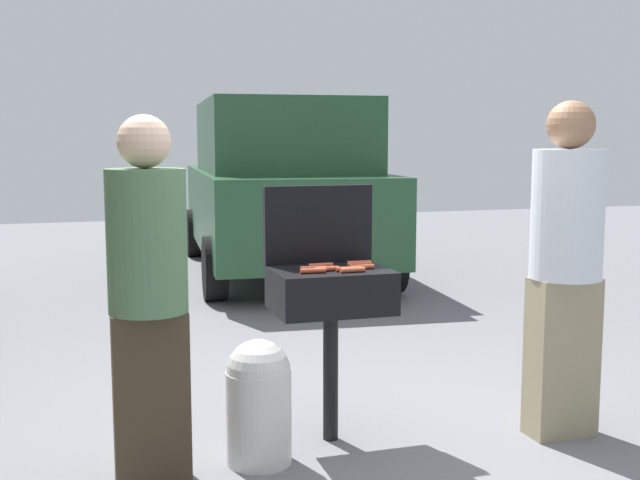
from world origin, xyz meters
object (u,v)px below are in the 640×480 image
at_px(hot_dog_1, 359,263).
at_px(hot_dog_3, 359,265).
at_px(hot_dog_0, 313,271).
at_px(person_right, 566,257).
at_px(hot_dog_6, 326,269).
at_px(hot_dog_5, 349,269).
at_px(propane_tank, 259,399).
at_px(hot_dog_8, 313,268).
at_px(parked_minivan, 280,187).
at_px(hot_dog_7, 321,266).
at_px(bbq_grill, 331,296).
at_px(person_left, 148,289).
at_px(hot_dog_2, 362,267).
at_px(hot_dog_4, 353,270).

height_order(hot_dog_1, hot_dog_3, same).
distance_m(hot_dog_0, person_right, 1.34).
xyz_separation_m(hot_dog_6, person_right, (1.24, -0.24, 0.04)).
distance_m(hot_dog_5, propane_tank, 0.78).
xyz_separation_m(hot_dog_8, parked_minivan, (1.15, 5.23, 0.10)).
xyz_separation_m(hot_dog_6, hot_dog_7, (0.01, 0.11, 0.00)).
xyz_separation_m(bbq_grill, hot_dog_5, (0.06, -0.10, 0.16)).
bearing_deg(hot_dog_8, hot_dog_0, -105.27).
distance_m(hot_dog_8, person_left, 0.88).
bearing_deg(hot_dog_2, propane_tank, -166.90).
relative_size(bbq_grill, parked_minivan, 0.20).
xyz_separation_m(hot_dog_4, hot_dog_6, (-0.12, 0.07, 0.00)).
xyz_separation_m(hot_dog_1, hot_dog_2, (-0.03, -0.12, 0.00)).
relative_size(hot_dog_5, person_left, 0.08).
relative_size(hot_dog_1, hot_dog_7, 1.00).
bearing_deg(hot_dog_2, hot_dog_3, 81.21).
height_order(person_left, parked_minivan, parked_minivan).
relative_size(hot_dog_1, person_right, 0.07).
bearing_deg(hot_dog_8, hot_dog_1, 18.81).
relative_size(hot_dog_3, hot_dog_6, 1.00).
relative_size(bbq_grill, hot_dog_1, 7.02).
height_order(hot_dog_0, hot_dog_3, same).
height_order(hot_dog_3, person_right, person_right).
height_order(hot_dog_2, hot_dog_8, same).
relative_size(bbq_grill, hot_dog_4, 7.02).
distance_m(hot_dog_3, hot_dog_8, 0.27).
height_order(bbq_grill, person_right, person_right).
relative_size(hot_dog_4, person_right, 0.07).
relative_size(hot_dog_2, hot_dog_6, 1.00).
relative_size(bbq_grill, hot_dog_3, 7.02).
xyz_separation_m(hot_dog_0, parked_minivan, (1.17, 5.30, 0.10)).
distance_m(hot_dog_7, person_right, 1.29).
relative_size(person_left, person_right, 0.95).
bearing_deg(hot_dog_3, parked_minivan, 80.34).
distance_m(hot_dog_4, person_right, 1.14).
bearing_deg(propane_tank, hot_dog_5, 10.28).
xyz_separation_m(hot_dog_7, person_left, (-0.91, -0.33, -0.01)).
bearing_deg(hot_dog_0, hot_dog_3, 21.57).
bearing_deg(parked_minivan, hot_dog_3, 84.93).
height_order(bbq_grill, hot_dog_2, hot_dog_2).
height_order(hot_dog_1, person_right, person_right).
bearing_deg(hot_dog_3, hot_dog_8, -171.53).
bearing_deg(propane_tank, bbq_grill, 23.49).
xyz_separation_m(hot_dog_5, hot_dog_6, (-0.11, 0.04, 0.00)).
distance_m(hot_dog_5, hot_dog_7, 0.18).
height_order(bbq_grill, hot_dog_7, hot_dog_7).
height_order(hot_dog_3, hot_dog_6, same).
relative_size(hot_dog_1, hot_dog_2, 1.00).
bearing_deg(hot_dog_4, hot_dog_3, 58.52).
xyz_separation_m(bbq_grill, hot_dog_1, (0.18, 0.07, 0.16)).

